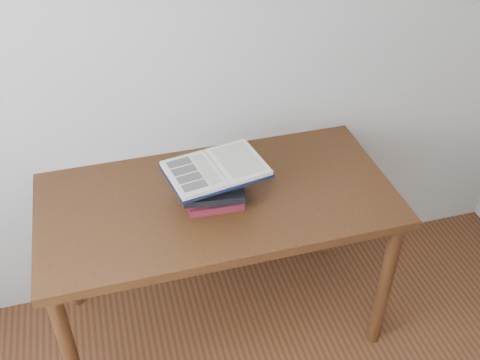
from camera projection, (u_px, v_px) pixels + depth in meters
name	position (u px, v px, depth m)	size (l,w,h in m)	color
room_shell	(360.00, 355.00, 0.76)	(3.54, 3.54, 2.62)	#AAA8A1
desk	(218.00, 214.00, 2.40)	(1.48, 0.74, 0.80)	#492912
book_stack	(213.00, 188.00, 2.27)	(0.27, 0.22, 0.14)	maroon
open_book	(216.00, 169.00, 2.23)	(0.43, 0.33, 0.03)	black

